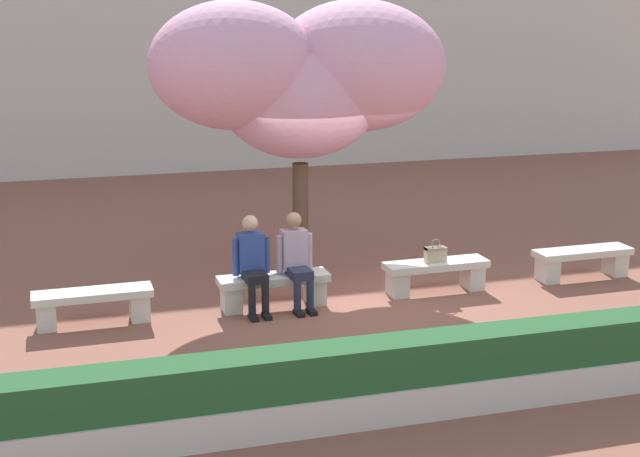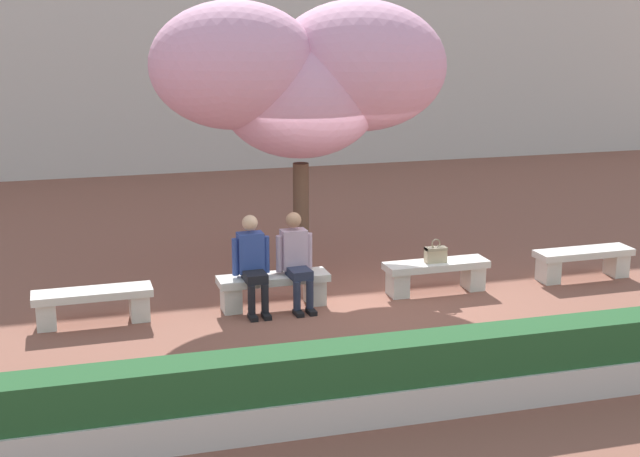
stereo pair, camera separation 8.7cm
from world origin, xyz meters
name	(u,v)px [view 1 (the left image)]	position (x,y,z in m)	size (l,w,h in m)	color
ground_plane	(357,299)	(0.00, 0.00, 0.00)	(100.00, 100.00, 0.00)	brown
stone_bench_west_end	(93,302)	(-3.55, 0.00, 0.29)	(1.51, 0.45, 0.45)	beige
stone_bench_near_west	(274,286)	(-1.18, 0.00, 0.29)	(1.51, 0.45, 0.45)	beige
stone_bench_center	(436,272)	(1.18, 0.00, 0.29)	(1.51, 0.45, 0.45)	beige
stone_bench_near_east	(582,259)	(3.55, 0.00, 0.29)	(1.51, 0.45, 0.45)	beige
person_seated_left	(252,260)	(-1.48, -0.05, 0.70)	(0.51, 0.69, 1.29)	black
person_seated_right	(296,257)	(-0.88, -0.05, 0.70)	(0.51, 0.70, 1.29)	black
handbag	(435,253)	(1.16, -0.02, 0.58)	(0.30, 0.15, 0.34)	tan
cherry_tree_main	(304,74)	(-0.36, 1.46, 3.00)	(4.38, 2.77, 4.07)	#513828
planter_hedge_foreground	(468,370)	(0.00, -3.54, 0.39)	(12.77, 0.50, 0.80)	beige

